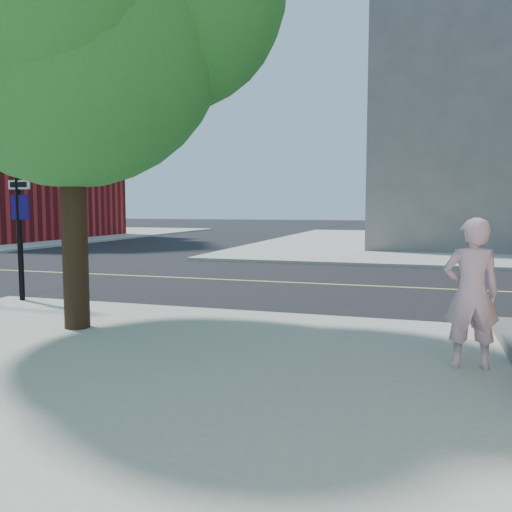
% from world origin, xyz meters
% --- Properties ---
extents(ground, '(140.00, 140.00, 0.00)m').
position_xyz_m(ground, '(0.00, 0.00, 0.00)').
color(ground, black).
rests_on(ground, ground).
extents(road_ew, '(140.00, 9.00, 0.01)m').
position_xyz_m(road_ew, '(0.00, 4.50, 0.01)').
color(road_ew, black).
rests_on(road_ew, ground).
extents(man_on_phone, '(0.71, 0.53, 1.77)m').
position_xyz_m(man_on_phone, '(7.90, -2.53, 1.00)').
color(man_on_phone, '#F7B6C8').
rests_on(man_on_phone, sidewalk_se).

